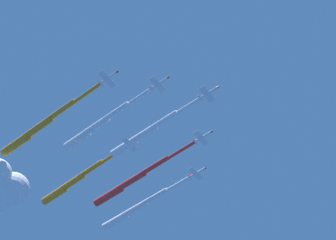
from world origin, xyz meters
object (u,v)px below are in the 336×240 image
Objects in this scene: jet_port_inner at (131,181)px; jet_starboard_mid at (38,128)px; jet_port_mid at (135,209)px; jet_lead at (144,134)px; jet_starboard_inner at (97,126)px; jet_port_outer at (72,182)px.

jet_starboard_mid reaches higher than jet_port_inner.
jet_port_mid reaches higher than jet_port_inner.
jet_starboard_inner is at bearing 175.80° from jet_lead.
jet_port_inner is 31.44m from jet_starboard_inner.
jet_starboard_mid is at bearing 171.29° from jet_lead.
jet_port_mid is (5.27, 17.31, 1.15)m from jet_port_inner.
jet_starboard_inner reaches higher than jet_port_outer.
jet_port_inner is 1.11× the size of jet_port_outer.
jet_starboard_mid is 32.56m from jet_port_outer.
jet_lead is at bearing -52.01° from jet_port_outer.
jet_port_mid is at bearing 36.23° from jet_starboard_mid.
jet_lead reaches higher than jet_port_outer.
jet_port_mid is (25.19, 41.43, -2.03)m from jet_starboard_inner.
jet_starboard_mid is (-24.09, 5.33, -2.54)m from jet_starboard_inner.
jet_lead reaches higher than jet_port_mid.
jet_port_outer reaches higher than jet_starboard_mid.
jet_port_inner is at bearing 50.44° from jet_starboard_inner.
jet_port_outer is at bearing 127.99° from jet_lead.
jet_starboard_mid is 1.09× the size of jet_port_outer.
jet_lead is 45.18m from jet_starboard_mid.
jet_starboard_inner is (-20.55, 1.51, 1.15)m from jet_lead.
jet_port_inner is 1.02× the size of jet_starboard_mid.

